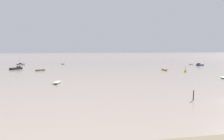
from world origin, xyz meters
TOP-DOWN VIEW (x-y plane):
  - motorboat_moored_0 at (-52.74, 62.25)m, footprint 5.05×6.05m
  - rowboat_moored_0 at (36.36, 72.07)m, footprint 3.00×1.51m
  - rowboat_moored_1 at (-35.56, 85.97)m, footprint 2.41×3.32m
  - rowboat_moored_2 at (8.96, 47.74)m, footprint 1.57×4.35m
  - rowboat_moored_4 at (16.54, 23.28)m, footprint 1.64×3.35m
  - motorboat_moored_1 at (37.05, 65.79)m, footprint 5.45×3.45m
  - rowboat_moored_6 at (-41.71, 54.38)m, footprint 4.33×2.63m
  - sailboat_moored_0 at (-58.17, 85.93)m, footprint 5.28×2.09m
  - rowboat_moored_7 at (-31.63, 23.46)m, footprint 1.95×3.89m
  - channel_buoy at (13.93, 40.13)m, footprint 0.90×0.90m
  - mooring_post_near at (-6.53, 3.08)m, footprint 0.22×0.22m

SIDE VIEW (x-z plane):
  - rowboat_moored_0 at x=36.36m, z-range -0.10..0.35m
  - rowboat_moored_1 at x=-35.56m, z-range -0.11..0.39m
  - rowboat_moored_4 at x=16.54m, z-range -0.12..0.39m
  - rowboat_moored_7 at x=-31.63m, z-range -0.13..0.45m
  - rowboat_moored_6 at x=-41.71m, z-range -0.15..0.50m
  - rowboat_moored_2 at x=8.96m, z-range -0.16..0.53m
  - sailboat_moored_0 at x=-58.17m, z-range -2.63..3.13m
  - motorboat_moored_0 at x=-52.74m, z-range -0.74..1.30m
  - motorboat_moored_1 at x=37.05m, z-range -0.68..1.28m
  - channel_buoy at x=13.93m, z-range -0.69..1.61m
  - mooring_post_near at x=-6.53m, z-range -0.15..1.84m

